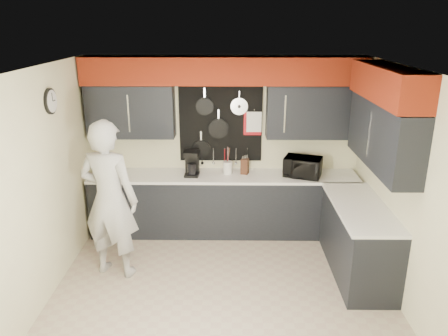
{
  "coord_description": "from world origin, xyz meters",
  "views": [
    {
      "loc": [
        0.08,
        -4.56,
        3.06
      ],
      "look_at": [
        0.01,
        0.5,
        1.34
      ],
      "focal_mm": 35.0,
      "sensor_mm": 36.0,
      "label": 1
    }
  ],
  "objects_px": {
    "knife_block": "(245,166)",
    "utensil_crock": "(228,167)",
    "coffee_maker": "(192,162)",
    "person": "(110,200)",
    "microwave": "(303,167)"
  },
  "relations": [
    {
      "from": "utensil_crock",
      "to": "coffee_maker",
      "type": "xyz_separation_m",
      "value": [
        -0.52,
        -0.08,
        0.1
      ]
    },
    {
      "from": "utensil_crock",
      "to": "person",
      "type": "xyz_separation_m",
      "value": [
        -1.43,
        -1.21,
        -0.01
      ]
    },
    {
      "from": "microwave",
      "to": "coffee_maker",
      "type": "bearing_deg",
      "value": -161.63
    },
    {
      "from": "microwave",
      "to": "coffee_maker",
      "type": "xyz_separation_m",
      "value": [
        -1.6,
        0.04,
        0.05
      ]
    },
    {
      "from": "microwave",
      "to": "utensil_crock",
      "type": "height_order",
      "value": "microwave"
    },
    {
      "from": "knife_block",
      "to": "utensil_crock",
      "type": "relative_size",
      "value": 1.27
    },
    {
      "from": "knife_block",
      "to": "coffee_maker",
      "type": "relative_size",
      "value": 0.62
    },
    {
      "from": "utensil_crock",
      "to": "person",
      "type": "height_order",
      "value": "person"
    },
    {
      "from": "person",
      "to": "knife_block",
      "type": "bearing_deg",
      "value": -130.27
    },
    {
      "from": "coffee_maker",
      "to": "person",
      "type": "height_order",
      "value": "person"
    },
    {
      "from": "knife_block",
      "to": "coffee_maker",
      "type": "bearing_deg",
      "value": -157.73
    },
    {
      "from": "knife_block",
      "to": "coffee_maker",
      "type": "xyz_separation_m",
      "value": [
        -0.77,
        -0.06,
        0.08
      ]
    },
    {
      "from": "utensil_crock",
      "to": "coffee_maker",
      "type": "height_order",
      "value": "coffee_maker"
    },
    {
      "from": "coffee_maker",
      "to": "microwave",
      "type": "bearing_deg",
      "value": 1.79
    },
    {
      "from": "person",
      "to": "coffee_maker",
      "type": "bearing_deg",
      "value": -114.31
    }
  ]
}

